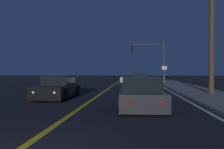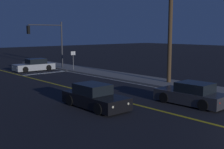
{
  "view_description": "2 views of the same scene",
  "coord_description": "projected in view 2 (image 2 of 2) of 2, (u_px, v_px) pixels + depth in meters",
  "views": [
    {
      "loc": [
        2.29,
        -3.94,
        1.6
      ],
      "look_at": [
        -0.13,
        21.39,
        1.22
      ],
      "focal_mm": 36.54,
      "sensor_mm": 36.0,
      "label": 1
    },
    {
      "loc": [
        -12.36,
        -3.86,
        4.27
      ],
      "look_at": [
        1.9,
        12.44,
        1.18
      ],
      "focal_mm": 47.31,
      "sensor_mm": 36.0,
      "label": 2
    }
  ],
  "objects": [
    {
      "name": "lane_line_edge_right",
      "position": [
        139.0,
        84.0,
        24.43
      ],
      "size": [
        0.16,
        43.5,
        0.01
      ],
      "primitive_type": "cube",
      "color": "silver",
      "rests_on": "ground"
    },
    {
      "name": "sidewalk_right",
      "position": [
        154.0,
        81.0,
        25.63
      ],
      "size": [
        3.2,
        46.06,
        0.15
      ],
      "primitive_type": "cube",
      "color": "gray",
      "rests_on": "ground"
    },
    {
      "name": "lane_line_center",
      "position": [
        89.0,
        93.0,
        21.07
      ],
      "size": [
        0.2,
        43.5,
        0.01
      ],
      "primitive_type": "cube",
      "color": "gold",
      "rests_on": "ground"
    },
    {
      "name": "street_sign_corner",
      "position": [
        73.0,
        57.0,
        32.75
      ],
      "size": [
        0.56,
        0.06,
        2.24
      ],
      "color": "slate",
      "rests_on": "ground"
    },
    {
      "name": "stop_bar",
      "position": [
        45.0,
        73.0,
        31.25
      ],
      "size": [
        5.41,
        0.5,
        0.01
      ],
      "primitive_type": "cube",
      "color": "silver",
      "rests_on": "ground"
    },
    {
      "name": "car_parked_curb_charcoal",
      "position": [
        192.0,
        95.0,
        17.61
      ],
      "size": [
        2.03,
        4.33,
        1.34
      ],
      "rotation": [
        0.0,
        0.0,
        0.04
      ],
      "color": "#2D2D33",
      "rests_on": "ground"
    },
    {
      "name": "car_far_approaching_black",
      "position": [
        95.0,
        97.0,
        16.91
      ],
      "size": [
        1.88,
        4.34,
        1.34
      ],
      "rotation": [
        0.0,
        0.0,
        3.15
      ],
      "color": "black",
      "rests_on": "ground"
    },
    {
      "name": "traffic_signal_near_right",
      "position": [
        49.0,
        37.0,
        33.67
      ],
      "size": [
        4.39,
        0.28,
        5.51
      ],
      "rotation": [
        0.0,
        0.0,
        3.14
      ],
      "color": "#38383D",
      "rests_on": "ground"
    },
    {
      "name": "car_following_oncoming_silver",
      "position": [
        34.0,
        65.0,
        33.25
      ],
      "size": [
        4.52,
        2.09,
        1.34
      ],
      "rotation": [
        0.0,
        0.0,
        1.52
      ],
      "color": "#B2B5BA",
      "rests_on": "ground"
    },
    {
      "name": "utility_pole_right",
      "position": [
        170.0,
        24.0,
        24.09
      ],
      "size": [
        1.75,
        0.35,
        9.57
      ],
      "color": "#4C3823",
      "rests_on": "ground"
    }
  ]
}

